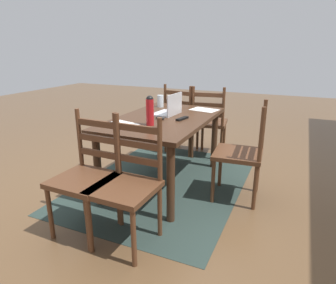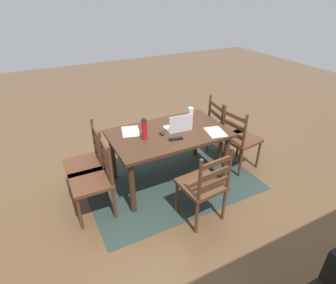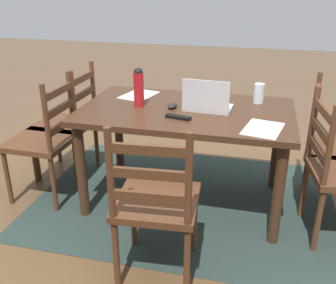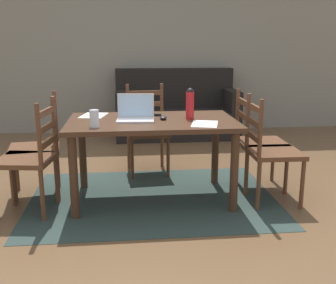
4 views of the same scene
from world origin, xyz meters
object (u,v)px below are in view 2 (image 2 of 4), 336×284
object	(u,v)px
chair_right_near	(87,164)
water_bottle	(144,128)
chair_left_far	(240,139)
chair_left_near	(223,129)
dining_table	(169,139)
tv_remote	(176,139)
chair_far_head	(204,185)
computer_mouse	(162,133)
chair_right_far	(94,180)
laptop	(179,126)
drinking_glass	(191,112)

from	to	relation	value
chair_right_near	water_bottle	world-z (taller)	water_bottle
chair_right_near	water_bottle	bearing A→B (deg)	164.08
chair_left_far	chair_left_near	distance (m)	0.37
dining_table	tv_remote	world-z (taller)	tv_remote
chair_right_near	chair_left_near	bearing A→B (deg)	-179.81
chair_far_head	computer_mouse	bearing A→B (deg)	-82.84
chair_left_far	water_bottle	size ratio (longest dim) A/B	3.48
chair_right_far	chair_left_far	size ratio (longest dim) A/B	1.00
chair_right_far	laptop	size ratio (longest dim) A/B	2.83
chair_far_head	chair_right_far	size ratio (longest dim) A/B	1.00
chair_left_far	chair_right_near	xyz separation A→B (m)	(2.05, -0.36, 0.00)
laptop	chair_far_head	bearing A→B (deg)	80.22
chair_left_far	tv_remote	size ratio (longest dim) A/B	5.59
chair_far_head	chair_right_far	distance (m)	1.21
chair_left_near	drinking_glass	distance (m)	0.65
dining_table	tv_remote	bearing A→B (deg)	86.70
dining_table	chair_left_near	world-z (taller)	chair_left_near
chair_right_near	chair_left_far	bearing A→B (deg)	169.99
chair_left_near	water_bottle	distance (m)	1.44
tv_remote	chair_left_near	bearing A→B (deg)	122.68
dining_table	drinking_glass	world-z (taller)	drinking_glass
dining_table	chair_right_far	bearing A→B (deg)	9.93
chair_left_far	water_bottle	bearing A→B (deg)	-6.93
water_bottle	computer_mouse	distance (m)	0.27
chair_left_near	tv_remote	size ratio (longest dim) A/B	5.59
chair_left_near	computer_mouse	xyz separation A→B (m)	(1.12, 0.19, 0.29)
chair_right_near	laptop	bearing A→B (deg)	171.28
chair_far_head	drinking_glass	distance (m)	1.23
chair_left_near	water_bottle	xyz separation A→B (m)	(1.36, 0.20, 0.41)
chair_right_near	chair_left_near	size ratio (longest dim) A/B	1.00
chair_left_near	laptop	size ratio (longest dim) A/B	2.83
chair_right_far	dining_table	bearing A→B (deg)	-170.07
dining_table	chair_right_near	distance (m)	1.05
chair_right_near	drinking_glass	distance (m)	1.54
chair_right_near	tv_remote	size ratio (longest dim) A/B	5.59
chair_left_far	chair_left_near	size ratio (longest dim) A/B	1.00
chair_left_far	chair_left_near	world-z (taller)	same
water_bottle	drinking_glass	size ratio (longest dim) A/B	1.94
chair_right_near	chair_right_far	bearing A→B (deg)	90.00
dining_table	laptop	xyz separation A→B (m)	(-0.14, 0.00, 0.15)
chair_right_near	laptop	size ratio (longest dim) A/B	2.83
chair_right_near	computer_mouse	bearing A→B (deg)	168.74
dining_table	tv_remote	distance (m)	0.23
drinking_glass	computer_mouse	size ratio (longest dim) A/B	1.41
chair_right_near	chair_far_head	bearing A→B (deg)	135.94
chair_left_near	drinking_glass	world-z (taller)	chair_left_near
dining_table	chair_right_far	xyz separation A→B (m)	(1.02, 0.18, -0.17)
chair_right_far	computer_mouse	xyz separation A→B (m)	(-0.93, -0.17, 0.29)
drinking_glass	tv_remote	distance (m)	0.69
chair_right_near	chair_left_near	distance (m)	2.05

